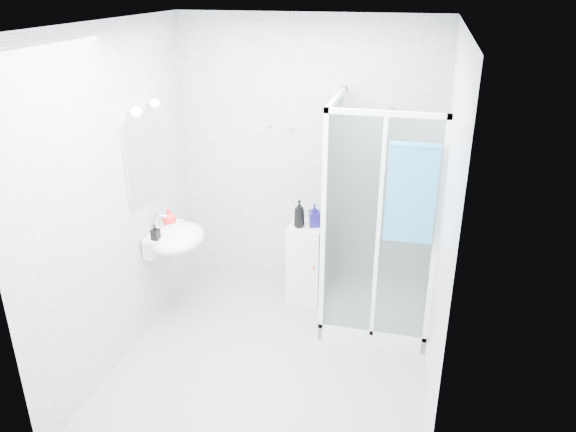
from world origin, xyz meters
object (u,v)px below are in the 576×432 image
(soap_dispenser_orange, at_px, (169,217))
(soap_dispenser_black, at_px, (155,232))
(hand_towel, at_px, (411,191))
(shampoo_bottle_a, at_px, (299,214))
(shampoo_bottle_b, at_px, (314,215))
(shower_enclosure, at_px, (368,279))
(storage_cabinet, at_px, (306,262))
(wall_basin, at_px, (174,238))

(soap_dispenser_orange, height_order, soap_dispenser_black, soap_dispenser_orange)
(hand_towel, height_order, shampoo_bottle_a, hand_towel)
(shampoo_bottle_a, relative_size, shampoo_bottle_b, 1.20)
(shampoo_bottle_b, bearing_deg, soap_dispenser_black, -146.02)
(hand_towel, relative_size, soap_dispenser_black, 5.62)
(shower_enclosure, distance_m, storage_cabinet, 0.68)
(soap_dispenser_orange, bearing_deg, hand_towel, -5.38)
(storage_cabinet, height_order, soap_dispenser_orange, soap_dispenser_orange)
(shower_enclosure, height_order, soap_dispenser_black, shower_enclosure)
(soap_dispenser_black, bearing_deg, shampoo_bottle_a, 35.33)
(shampoo_bottle_a, bearing_deg, soap_dispenser_black, -144.67)
(hand_towel, distance_m, shampoo_bottle_a, 1.28)
(wall_basin, relative_size, storage_cabinet, 0.73)
(shampoo_bottle_b, relative_size, soap_dispenser_black, 1.59)
(shower_enclosure, distance_m, soap_dispenser_orange, 1.82)
(wall_basin, distance_m, soap_dispenser_orange, 0.20)
(wall_basin, height_order, soap_dispenser_orange, soap_dispenser_orange)
(hand_towel, bearing_deg, soap_dispenser_orange, 174.62)
(wall_basin, bearing_deg, storage_cabinet, 30.08)
(hand_towel, bearing_deg, shower_enclosure, 126.88)
(shower_enclosure, relative_size, storage_cabinet, 2.61)
(shower_enclosure, xyz_separation_m, shampoo_bottle_b, (-0.54, 0.29, 0.43))
(shower_enclosure, distance_m, shampoo_bottle_b, 0.75)
(shower_enclosure, bearing_deg, hand_towel, -53.12)
(hand_towel, xyz_separation_m, shampoo_bottle_b, (-0.85, 0.69, -0.56))
(hand_towel, bearing_deg, shampoo_bottle_b, 140.80)
(shower_enclosure, relative_size, hand_towel, 2.61)
(storage_cabinet, bearing_deg, soap_dispenser_black, -139.90)
(hand_towel, bearing_deg, shampoo_bottle_a, 146.77)
(wall_basin, relative_size, hand_towel, 0.73)
(shampoo_bottle_b, bearing_deg, wall_basin, -151.44)
(shampoo_bottle_b, bearing_deg, shower_enclosure, -27.91)
(shampoo_bottle_a, distance_m, shampoo_bottle_b, 0.14)
(wall_basin, distance_m, shampoo_bottle_a, 1.13)
(wall_basin, bearing_deg, shampoo_bottle_a, 29.45)
(wall_basin, relative_size, shampoo_bottle_a, 2.16)
(storage_cabinet, xyz_separation_m, shampoo_bottle_a, (-0.06, -0.05, 0.51))
(storage_cabinet, relative_size, soap_dispenser_black, 5.61)
(shampoo_bottle_a, bearing_deg, wall_basin, -150.55)
(storage_cabinet, bearing_deg, shampoo_bottle_a, -136.51)
(wall_basin, bearing_deg, shampoo_bottle_b, 28.56)
(shower_enclosure, relative_size, wall_basin, 3.57)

